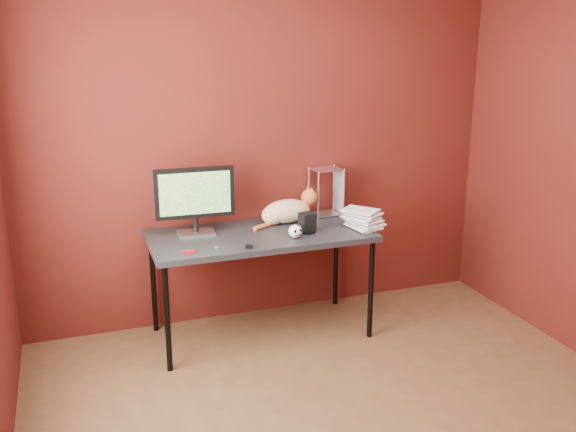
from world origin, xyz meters
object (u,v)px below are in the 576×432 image
object	(u,v)px
speaker	(307,223)
desk	(260,240)
book_stack	(357,126)
monitor	(195,198)
skull_mug	(295,231)
cat	(287,211)

from	to	relation	value
speaker	desk	bearing A→B (deg)	151.58
desk	speaker	size ratio (longest dim) A/B	11.03
desk	book_stack	bearing A→B (deg)	-13.01
desk	monitor	bearing A→B (deg)	164.64
desk	skull_mug	bearing A→B (deg)	-44.84
desk	book_stack	xyz separation A→B (m)	(0.63, -0.15, 0.76)
monitor	skull_mug	distance (m)	0.70
book_stack	skull_mug	bearing A→B (deg)	-174.93
skull_mug	speaker	size ratio (longest dim) A/B	0.68
book_stack	cat	bearing A→B (deg)	140.18
speaker	book_stack	xyz separation A→B (m)	(0.33, -0.05, 0.65)
monitor	book_stack	size ratio (longest dim) A/B	0.37
monitor	skull_mug	world-z (taller)	monitor
cat	speaker	size ratio (longest dim) A/B	3.81
monitor	speaker	distance (m)	0.77
skull_mug	cat	bearing A→B (deg)	71.90
cat	speaker	world-z (taller)	cat
cat	skull_mug	distance (m)	0.36
monitor	book_stack	world-z (taller)	book_stack
desk	speaker	xyz separation A→B (m)	(0.30, -0.09, 0.11)
speaker	skull_mug	bearing A→B (deg)	-153.71
skull_mug	speaker	distance (m)	0.15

